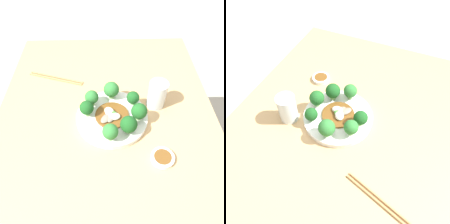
{
  "view_description": "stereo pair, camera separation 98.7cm",
  "coord_description": "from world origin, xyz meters",
  "views": [
    {
      "loc": [
        0.5,
        0.01,
        1.39
      ],
      "look_at": [
        -0.0,
        0.02,
        0.79
      ],
      "focal_mm": 35.0,
      "sensor_mm": 36.0,
      "label": 1
    },
    {
      "loc": [
        -0.46,
        -0.18,
        1.42
      ],
      "look_at": [
        -0.0,
        0.02,
        0.79
      ],
      "focal_mm": 35.0,
      "sensor_mm": 36.0,
      "label": 2
    }
  ],
  "objects": [
    {
      "name": "drinking_glass",
      "position": [
        -0.07,
        0.19,
        0.81
      ],
      "size": [
        0.07,
        0.07,
        0.11
      ],
      "color": "silver",
      "rests_on": "table"
    },
    {
      "name": "broccoli_east",
      "position": [
        0.1,
        0.01,
        0.81
      ],
      "size": [
        0.05,
        0.05,
        0.07
      ],
      "color": "#70A356",
      "rests_on": "plate"
    },
    {
      "name": "plate",
      "position": [
        -0.0,
        0.02,
        0.76
      ],
      "size": [
        0.26,
        0.26,
        0.02
      ],
      "color": "white",
      "rests_on": "table"
    },
    {
      "name": "stirfry_center",
      "position": [
        0.0,
        0.02,
        0.78
      ],
      "size": [
        0.12,
        0.12,
        0.02
      ],
      "color": "brown",
      "rests_on": "plate"
    },
    {
      "name": "table",
      "position": [
        0.0,
        0.0,
        0.38
      ],
      "size": [
        1.09,
        0.83,
        0.75
      ],
      "color": "tan",
      "rests_on": "ground_plane"
    },
    {
      "name": "ground_plane",
      "position": [
        0.0,
        0.0,
        0.0
      ],
      "size": [
        8.0,
        8.0,
        0.0
      ],
      "primitive_type": "plane",
      "color": "#B7B2A8"
    },
    {
      "name": "broccoli_southwest",
      "position": [
        -0.06,
        -0.05,
        0.81
      ],
      "size": [
        0.05,
        0.05,
        0.07
      ],
      "color": "#7AAD5B",
      "rests_on": "plate"
    },
    {
      "name": "broccoli_west",
      "position": [
        -0.1,
        0.02,
        0.81
      ],
      "size": [
        0.06,
        0.06,
        0.07
      ],
      "color": "#7AAD5B",
      "rests_on": "plate"
    },
    {
      "name": "broccoli_northwest",
      "position": [
        -0.06,
        0.1,
        0.8
      ],
      "size": [
        0.05,
        0.05,
        0.06
      ],
      "color": "#70A356",
      "rests_on": "plate"
    },
    {
      "name": "sauce_dish",
      "position": [
        0.17,
        0.18,
        0.76
      ],
      "size": [
        0.08,
        0.08,
        0.02
      ],
      "color": "white",
      "rests_on": "table"
    },
    {
      "name": "chopsticks",
      "position": [
        -0.23,
        -0.22,
        0.75
      ],
      "size": [
        0.1,
        0.24,
        0.01
      ],
      "color": "#AD7F4C",
      "rests_on": "table"
    },
    {
      "name": "broccoli_south",
      "position": [
        -0.01,
        -0.07,
        0.81
      ],
      "size": [
        0.05,
        0.05,
        0.06
      ],
      "color": "#7AAD5B",
      "rests_on": "plate"
    },
    {
      "name": "broccoli_northeast",
      "position": [
        0.07,
        0.07,
        0.81
      ],
      "size": [
        0.06,
        0.06,
        0.07
      ],
      "color": "#7AAD5B",
      "rests_on": "plate"
    },
    {
      "name": "broccoli_north",
      "position": [
        0.01,
        0.12,
        0.81
      ],
      "size": [
        0.06,
        0.06,
        0.07
      ],
      "color": "#89B76B",
      "rests_on": "plate"
    }
  ]
}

